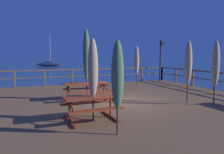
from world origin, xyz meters
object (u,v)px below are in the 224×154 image
patio_umbrella_tall_mid_right (137,61)px  patio_umbrella_tall_back_right (86,55)px  picnic_table_mid_centre (91,103)px  sailboat_distant (49,64)px  picnic_table_mid_left (86,87)px  patio_umbrella_short_front (93,68)px  patio_umbrella_short_back (216,64)px  patio_umbrella_tall_mid_left (118,75)px  patio_umbrella_short_mid (188,63)px  lamp_post_hooked (161,54)px

patio_umbrella_tall_mid_right → patio_umbrella_tall_back_right: 5.21m
picnic_table_mid_centre → sailboat_distant: (3.19, 49.80, -0.77)m
picnic_table_mid_centre → patio_umbrella_tall_back_right: size_ratio=0.55×
sailboat_distant → picnic_table_mid_left: bearing=-93.1°
picnic_table_mid_centre → patio_umbrella_tall_mid_right: size_ratio=0.68×
patio_umbrella_short_front → patio_umbrella_tall_mid_right: patio_umbrella_tall_mid_right is taller
patio_umbrella_short_back → patio_umbrella_tall_mid_left: patio_umbrella_short_back is taller
picnic_table_mid_left → patio_umbrella_tall_mid_right: 5.30m
picnic_table_mid_centre → patio_umbrella_tall_back_right: patio_umbrella_tall_back_right is taller
picnic_table_mid_left → patio_umbrella_tall_back_right: (0.01, -0.05, 1.49)m
patio_umbrella_tall_mid_right → picnic_table_mid_left: bearing=-143.9°
patio_umbrella_tall_mid_right → picnic_table_mid_centre: bearing=-127.9°
picnic_table_mid_left → patio_umbrella_short_mid: 4.67m
picnic_table_mid_left → patio_umbrella_tall_mid_right: bearing=36.1°
lamp_post_hooked → picnic_table_mid_centre: bearing=-134.7°
picnic_table_mid_centre → patio_umbrella_short_back: (5.31, 0.18, 1.14)m
lamp_post_hooked → patio_umbrella_tall_mid_left: bearing=-128.5°
picnic_table_mid_left → picnic_table_mid_centre: bearing=-101.9°
patio_umbrella_short_front → patio_umbrella_tall_back_right: 3.27m
patio_umbrella_short_front → patio_umbrella_tall_mid_left: patio_umbrella_short_front is taller
sailboat_distant → patio_umbrella_short_back: bearing=-87.6°
picnic_table_mid_left → lamp_post_hooked: (7.07, 4.64, 1.55)m
picnic_table_mid_left → patio_umbrella_short_back: size_ratio=0.78×
picnic_table_mid_centre → patio_umbrella_tall_mid_right: bearing=52.1°
patio_umbrella_short_back → patio_umbrella_short_mid: patio_umbrella_short_mid is taller
patio_umbrella_short_mid → lamp_post_hooked: 7.50m
patio_umbrella_tall_mid_right → patio_umbrella_short_mid: 5.23m
patio_umbrella_tall_mid_right → sailboat_distant: sailboat_distant is taller
patio_umbrella_short_front → patio_umbrella_tall_mid_left: size_ratio=1.06×
patio_umbrella_tall_mid_left → patio_umbrella_short_front: bearing=98.2°
patio_umbrella_tall_mid_right → patio_umbrella_tall_mid_left: patio_umbrella_tall_mid_right is taller
picnic_table_mid_left → patio_umbrella_tall_mid_left: bearing=-94.7°
sailboat_distant → patio_umbrella_tall_mid_right: bearing=-87.8°
patio_umbrella_tall_back_right → patio_umbrella_short_mid: size_ratio=1.21×
patio_umbrella_short_back → patio_umbrella_tall_mid_left: bearing=-161.1°
patio_umbrella_tall_mid_left → sailboat_distant: 51.46m
patio_umbrella_tall_mid_right → sailboat_distant: size_ratio=0.34×
patio_umbrella_short_mid → lamp_post_hooked: bearing=65.6°
sailboat_distant → patio_umbrella_short_front: bearing=-93.6°
picnic_table_mid_centre → sailboat_distant: sailboat_distant is taller
patio_umbrella_short_front → patio_umbrella_tall_back_right: (0.61, 3.18, 0.41)m
lamp_post_hooked → sailboat_distant: 42.28m
picnic_table_mid_left → patio_umbrella_tall_back_right: 1.50m
patio_umbrella_tall_back_right → sailboat_distant: (2.51, 46.67, -2.28)m
patio_umbrella_short_front → patio_umbrella_tall_back_right: bearing=79.1°
patio_umbrella_short_mid → sailboat_distant: (-1.45, 48.79, -1.93)m
patio_umbrella_short_front → patio_umbrella_tall_mid_right: bearing=52.7°
patio_umbrella_short_back → patio_umbrella_tall_back_right: bearing=147.4°
picnic_table_mid_centre → lamp_post_hooked: (7.74, 7.83, 1.56)m
patio_umbrella_tall_mid_right → lamp_post_hooked: (2.88, 1.59, 0.43)m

